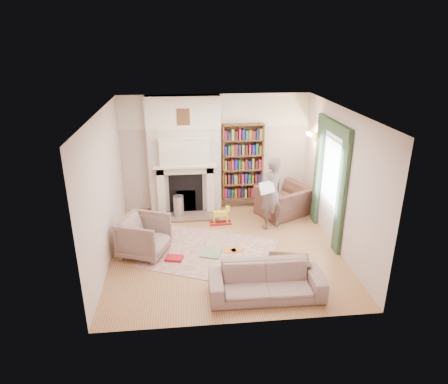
{
  "coord_description": "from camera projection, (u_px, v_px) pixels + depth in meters",
  "views": [
    {
      "loc": [
        -0.77,
        -7.09,
        4.06
      ],
      "look_at": [
        0.0,
        0.25,
        1.15
      ],
      "focal_mm": 32.0,
      "sensor_mm": 36.0,
      "label": 1
    }
  ],
  "objects": [
    {
      "name": "curtain_right",
      "position": [
        318.0,
        172.0,
        8.91
      ],
      "size": [
        0.07,
        0.32,
        2.4
      ],
      "primitive_type": "cube",
      "color": "#2A412B",
      "rests_on": "floor"
    },
    {
      "name": "pelmet",
      "position": [
        334.0,
        127.0,
        7.83
      ],
      "size": [
        0.09,
        1.7,
        0.24
      ],
      "primitive_type": "cube",
      "color": "#2A412B",
      "rests_on": "wall_right"
    },
    {
      "name": "coffee_table",
      "position": [
        288.0,
        270.0,
        6.98
      ],
      "size": [
        0.78,
        0.58,
        0.45
      ],
      "primitive_type": null,
      "rotation": [
        0.0,
        0.0,
        -0.21
      ],
      "color": "black",
      "rests_on": "floor"
    },
    {
      "name": "curtain_left",
      "position": [
        341.0,
        196.0,
        7.61
      ],
      "size": [
        0.07,
        0.32,
        2.4
      ],
      "primitive_type": "cube",
      "color": "#2A412B",
      "rests_on": "floor"
    },
    {
      "name": "game_box_lid",
      "position": [
        174.0,
        258.0,
        7.71
      ],
      "size": [
        0.38,
        0.3,
        0.06
      ],
      "primitive_type": "cube",
      "rotation": [
        0.0,
        0.0,
        -0.24
      ],
      "color": "#AC131F",
      "rests_on": "rug"
    },
    {
      "name": "newspaper",
      "position": [
        267.0,
        187.0,
        8.47
      ],
      "size": [
        0.39,
        0.27,
        0.26
      ],
      "primitive_type": "cube",
      "rotation": [
        -0.35,
        0.0,
        0.49
      ],
      "color": "white",
      "rests_on": "man_reading"
    },
    {
      "name": "wall_sconce",
      "position": [
        308.0,
        138.0,
        9.01
      ],
      "size": [
        0.2,
        0.24,
        0.24
      ],
      "primitive_type": null,
      "color": "gold",
      "rests_on": "wall_right"
    },
    {
      "name": "board_game",
      "position": [
        211.0,
        253.0,
        7.91
      ],
      "size": [
        0.49,
        0.49,
        0.03
      ],
      "primitive_type": "cube",
      "rotation": [
        0.0,
        0.0,
        -0.35
      ],
      "color": "#CCCE48",
      "rests_on": "rug"
    },
    {
      "name": "rocking_horse",
      "position": [
        220.0,
        215.0,
        9.11
      ],
      "size": [
        0.5,
        0.21,
        0.43
      ],
      "primitive_type": null,
      "rotation": [
        0.0,
        0.0,
        0.03
      ],
      "color": "yellow",
      "rests_on": "rug"
    },
    {
      "name": "bookcase",
      "position": [
        243.0,
        162.0,
        9.71
      ],
      "size": [
        1.0,
        0.24,
        1.85
      ],
      "primitive_type": "cube",
      "color": "brown",
      "rests_on": "floor"
    },
    {
      "name": "wall_front",
      "position": [
        243.0,
        241.0,
        5.52
      ],
      "size": [
        4.5,
        0.0,
        4.5
      ],
      "primitive_type": "plane",
      "rotation": [
        -1.57,
        0.0,
        0.0
      ],
      "color": "beige",
      "rests_on": "floor"
    },
    {
      "name": "window",
      "position": [
        332.0,
        172.0,
        8.17
      ],
      "size": [
        0.02,
        0.9,
        1.3
      ],
      "primitive_type": "cube",
      "color": "silver",
      "rests_on": "wall_right"
    },
    {
      "name": "armchair_reading",
      "position": [
        284.0,
        201.0,
        9.51
      ],
      "size": [
        1.44,
        1.38,
        0.73
      ],
      "primitive_type": "imported",
      "rotation": [
        0.0,
        0.0,
        3.62
      ],
      "color": "#492D27",
      "rests_on": "floor"
    },
    {
      "name": "rug",
      "position": [
        210.0,
        253.0,
        7.96
      ],
      "size": [
        2.98,
        2.68,
        0.01
      ],
      "primitive_type": "cube",
      "rotation": [
        0.0,
        0.0,
        -0.4
      ],
      "color": "beige",
      "rests_on": "floor"
    },
    {
      "name": "comic_annuals",
      "position": [
        240.0,
        256.0,
        7.81
      ],
      "size": [
        0.68,
        0.87,
        0.02
      ],
      "color": "red",
      "rests_on": "rug"
    },
    {
      "name": "ceiling",
      "position": [
        225.0,
        111.0,
        7.09
      ],
      "size": [
        4.5,
        4.5,
        0.0
      ],
      "primitive_type": "plane",
      "rotation": [
        3.14,
        0.0,
        0.0
      ],
      "color": "white",
      "rests_on": "wall_back"
    },
    {
      "name": "wall_right",
      "position": [
        339.0,
        180.0,
        7.82
      ],
      "size": [
        0.0,
        4.5,
        4.5
      ],
      "primitive_type": "plane",
      "rotation": [
        1.57,
        0.0,
        -1.57
      ],
      "color": "beige",
      "rests_on": "floor"
    },
    {
      "name": "paraffin_heater",
      "position": [
        179.0,
        207.0,
        9.42
      ],
      "size": [
        0.31,
        0.31,
        0.55
      ],
      "primitive_type": "cylinder",
      "rotation": [
        0.0,
        0.0,
        -0.35
      ],
      "color": "#B9BDC2",
      "rests_on": "floor"
    },
    {
      "name": "wall_back",
      "position": [
        215.0,
        152.0,
        9.69
      ],
      "size": [
        4.5,
        0.0,
        4.5
      ],
      "primitive_type": "plane",
      "rotation": [
        1.57,
        0.0,
        0.0
      ],
      "color": "beige",
      "rests_on": "floor"
    },
    {
      "name": "sofa",
      "position": [
        266.0,
        281.0,
        6.58
      ],
      "size": [
        1.9,
        0.78,
        0.55
      ],
      "primitive_type": "imported",
      "rotation": [
        0.0,
        0.0,
        -0.02
      ],
      "color": "gray",
      "rests_on": "floor"
    },
    {
      "name": "fireplace",
      "position": [
        185.0,
        156.0,
        9.43
      ],
      "size": [
        1.7,
        0.58,
        2.8
      ],
      "color": "beige",
      "rests_on": "floor"
    },
    {
      "name": "floor",
      "position": [
        225.0,
        249.0,
        8.12
      ],
      "size": [
        4.5,
        4.5,
        0.0
      ],
      "primitive_type": "plane",
      "color": "brown",
      "rests_on": "ground"
    },
    {
      "name": "man_reading",
      "position": [
        271.0,
        193.0,
        8.75
      ],
      "size": [
        0.72,
        0.63,
        1.65
      ],
      "primitive_type": "imported",
      "rotation": [
        0.0,
        0.0,
        3.63
      ],
      "color": "#5F4F4C",
      "rests_on": "floor"
    },
    {
      "name": "wall_left",
      "position": [
        105.0,
        189.0,
        7.39
      ],
      "size": [
        0.0,
        4.5,
        4.5
      ],
      "primitive_type": "plane",
      "rotation": [
        1.57,
        0.0,
        1.57
      ],
      "color": "beige",
      "rests_on": "floor"
    },
    {
      "name": "armchair_left",
      "position": [
        144.0,
        236.0,
        7.8
      ],
      "size": [
        1.11,
        1.09,
        0.79
      ],
      "primitive_type": "imported",
      "rotation": [
        0.0,
        0.0,
        1.21
      ],
      "color": "gray",
      "rests_on": "floor"
    }
  ]
}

